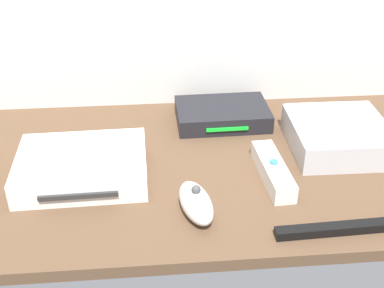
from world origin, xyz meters
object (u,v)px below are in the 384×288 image
object	(u,v)px
sensor_bar	(357,227)
mini_computer	(338,135)
remote_nunchuk	(196,203)
remote_wand	(273,171)
network_router	(222,114)
game_console	(82,166)

from	to	relation	value
sensor_bar	mini_computer	bearing A→B (deg)	75.87
mini_computer	remote_nunchuk	world-z (taller)	mini_computer
mini_computer	remote_wand	world-z (taller)	mini_computer
remote_nunchuk	sensor_bar	world-z (taller)	remote_nunchuk
sensor_bar	network_router	bearing A→B (deg)	110.90
network_router	game_console	bearing A→B (deg)	-147.14
game_console	remote_nunchuk	bearing A→B (deg)	-33.33
remote_nunchuk	sensor_bar	distance (cm)	23.45
network_router	sensor_bar	size ratio (longest dim) A/B	0.76
network_router	remote_wand	xyz separation A→B (cm)	(5.62, -20.30, -0.19)
game_console	sensor_bar	bearing A→B (deg)	-24.35
remote_wand	mini_computer	bearing A→B (deg)	28.04
mini_computer	remote_nunchuk	bearing A→B (deg)	-148.71
game_console	sensor_bar	size ratio (longest dim) A/B	0.89
mini_computer	sensor_bar	distance (cm)	23.25
mini_computer	network_router	size ratio (longest dim) A/B	0.95
network_router	mini_computer	bearing A→B (deg)	-32.23
sensor_bar	remote_wand	bearing A→B (deg)	120.51
network_router	remote_nunchuk	world-z (taller)	remote_nunchuk
game_console	mini_computer	world-z (taller)	mini_computer
mini_computer	network_router	xyz separation A→B (cm)	(-19.48, 11.76, -0.94)
game_console	mini_computer	size ratio (longest dim) A/B	1.24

